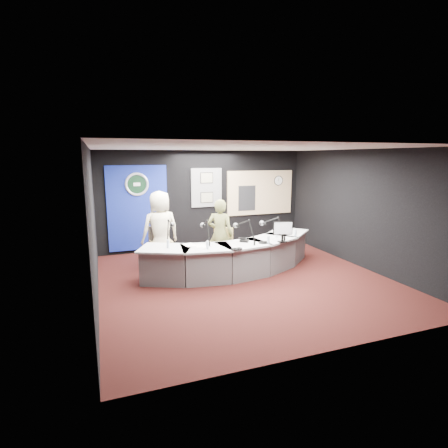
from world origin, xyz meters
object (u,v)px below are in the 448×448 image
object	(u,v)px
armchair_right	(220,249)
person_woman	(220,234)
armchair_left	(161,246)
person_man	(160,230)
broadcast_desk	(234,257)

from	to	relation	value
armchair_right	person_woman	size ratio (longest dim) A/B	0.57
person_woman	armchair_right	bearing A→B (deg)	32.42
armchair_left	person_man	size ratio (longest dim) A/B	0.56
broadcast_desk	armchair_right	distance (m)	0.45
armchair_left	person_man	world-z (taller)	person_man
person_man	person_woman	xyz separation A→B (m)	(1.30, -0.58, -0.09)
broadcast_desk	armchair_right	xyz separation A→B (m)	(-0.20, 0.39, 0.10)
broadcast_desk	person_man	xyz separation A→B (m)	(-1.50, 0.97, 0.55)
armchair_left	person_man	bearing A→B (deg)	0.00
armchair_right	person_woman	xyz separation A→B (m)	(0.00, 0.00, 0.36)
person_man	person_woman	size ratio (longest dim) A/B	1.11
armchair_left	person_woman	world-z (taller)	person_woman
broadcast_desk	armchair_left	world-z (taller)	armchair_left
armchair_left	person_woman	distance (m)	1.46
armchair_right	person_man	world-z (taller)	person_man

